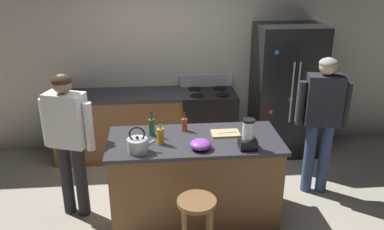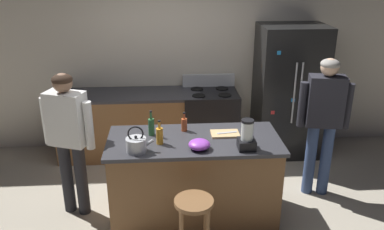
# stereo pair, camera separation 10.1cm
# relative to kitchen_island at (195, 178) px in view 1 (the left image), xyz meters

# --- Properties ---
(ground_plane) EXTENTS (14.00, 14.00, 0.00)m
(ground_plane) POSITION_rel_kitchen_island_xyz_m (0.00, 0.00, -0.47)
(ground_plane) COLOR #B2A893
(back_wall) EXTENTS (8.00, 0.10, 2.70)m
(back_wall) POSITION_rel_kitchen_island_xyz_m (0.00, 1.95, 0.88)
(back_wall) COLOR beige
(back_wall) RESTS_ON ground_plane
(kitchen_island) EXTENTS (1.81, 0.82, 0.94)m
(kitchen_island) POSITION_rel_kitchen_island_xyz_m (0.00, 0.00, 0.00)
(kitchen_island) COLOR brown
(kitchen_island) RESTS_ON ground_plane
(back_counter_run) EXTENTS (2.00, 0.64, 0.94)m
(back_counter_run) POSITION_rel_kitchen_island_xyz_m (-0.80, 1.55, -0.00)
(back_counter_run) COLOR brown
(back_counter_run) RESTS_ON ground_plane
(refrigerator) EXTENTS (0.90, 0.73, 1.86)m
(refrigerator) POSITION_rel_kitchen_island_xyz_m (1.45, 1.50, 0.46)
(refrigerator) COLOR black
(refrigerator) RESTS_ON ground_plane
(stove_range) EXTENTS (0.76, 0.65, 1.12)m
(stove_range) POSITION_rel_kitchen_island_xyz_m (0.35, 1.52, 0.01)
(stove_range) COLOR black
(stove_range) RESTS_ON ground_plane
(person_by_island_left) EXTENTS (0.59, 0.34, 1.63)m
(person_by_island_left) POSITION_rel_kitchen_island_xyz_m (-1.32, 0.16, 0.51)
(person_by_island_left) COLOR #26262B
(person_by_island_left) RESTS_ON ground_plane
(person_by_sink_right) EXTENTS (0.60, 0.29, 1.68)m
(person_by_sink_right) POSITION_rel_kitchen_island_xyz_m (1.51, 0.36, 0.55)
(person_by_sink_right) COLOR #384C7A
(person_by_sink_right) RESTS_ON ground_plane
(bar_stool) EXTENTS (0.36, 0.36, 0.67)m
(bar_stool) POSITION_rel_kitchen_island_xyz_m (-0.05, -0.72, 0.05)
(bar_stool) COLOR brown
(bar_stool) RESTS_ON ground_plane
(blender_appliance) EXTENTS (0.17, 0.17, 0.31)m
(blender_appliance) POSITION_rel_kitchen_island_xyz_m (0.50, -0.26, 0.60)
(blender_appliance) COLOR black
(blender_appliance) RESTS_ON kitchen_island
(bottle_cooking_sauce) EXTENTS (0.06, 0.06, 0.22)m
(bottle_cooking_sauce) POSITION_rel_kitchen_island_xyz_m (-0.09, 0.22, 0.54)
(bottle_cooking_sauce) COLOR #B24C26
(bottle_cooking_sauce) RESTS_ON kitchen_island
(bottle_soda) EXTENTS (0.07, 0.07, 0.26)m
(bottle_soda) POSITION_rel_kitchen_island_xyz_m (-0.35, -0.09, 0.56)
(bottle_soda) COLOR orange
(bottle_soda) RESTS_ON kitchen_island
(bottle_olive_oil) EXTENTS (0.07, 0.07, 0.28)m
(bottle_olive_oil) POSITION_rel_kitchen_island_xyz_m (-0.44, 0.13, 0.57)
(bottle_olive_oil) COLOR #2D6638
(bottle_olive_oil) RESTS_ON kitchen_island
(mixing_bowl) EXTENTS (0.22, 0.22, 0.10)m
(mixing_bowl) POSITION_rel_kitchen_island_xyz_m (0.04, -0.24, 0.51)
(mixing_bowl) COLOR purple
(mixing_bowl) RESTS_ON kitchen_island
(tea_kettle) EXTENTS (0.28, 0.20, 0.27)m
(tea_kettle) POSITION_rel_kitchen_island_xyz_m (-0.58, -0.25, 0.54)
(tea_kettle) COLOR #B7BABF
(tea_kettle) RESTS_ON kitchen_island
(cutting_board) EXTENTS (0.30, 0.20, 0.02)m
(cutting_board) POSITION_rel_kitchen_island_xyz_m (0.34, 0.09, 0.48)
(cutting_board) COLOR tan
(cutting_board) RESTS_ON kitchen_island
(chef_knife) EXTENTS (0.22, 0.07, 0.01)m
(chef_knife) POSITION_rel_kitchen_island_xyz_m (0.36, 0.09, 0.49)
(chef_knife) COLOR #B7BABF
(chef_knife) RESTS_ON cutting_board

